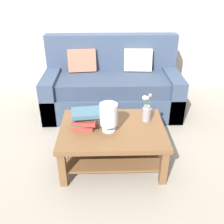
% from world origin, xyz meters
% --- Properties ---
extents(ground_plane, '(10.00, 10.00, 0.00)m').
position_xyz_m(ground_plane, '(0.00, 0.00, 0.00)').
color(ground_plane, gray).
extents(back_wall, '(6.40, 0.12, 2.70)m').
position_xyz_m(back_wall, '(0.00, 1.65, 1.35)').
color(back_wall, '#BCB7B2').
rests_on(back_wall, ground).
extents(couch, '(1.92, 0.90, 1.06)m').
position_xyz_m(couch, '(0.05, 0.80, 0.36)').
color(couch, '#384760').
rests_on(couch, ground).
extents(coffee_table, '(1.08, 0.80, 0.44)m').
position_xyz_m(coffee_table, '(0.02, -0.43, 0.32)').
color(coffee_table, brown).
rests_on(coffee_table, ground).
extents(book_stack_main, '(0.31, 0.25, 0.18)m').
position_xyz_m(book_stack_main, '(-0.25, -0.40, 0.53)').
color(book_stack_main, '#993833').
rests_on(book_stack_main, coffee_table).
extents(glass_hurricane_vase, '(0.18, 0.18, 0.30)m').
position_xyz_m(glass_hurricane_vase, '(-0.01, -0.48, 0.61)').
color(glass_hurricane_vase, silver).
rests_on(glass_hurricane_vase, coffee_table).
extents(flower_pitcher, '(0.10, 0.10, 0.31)m').
position_xyz_m(flower_pitcher, '(0.39, -0.30, 0.55)').
color(flower_pitcher, gray).
rests_on(flower_pitcher, coffee_table).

